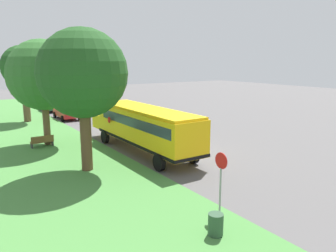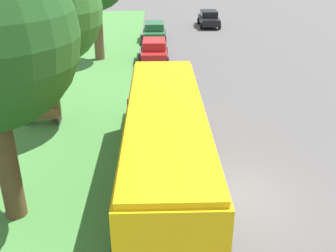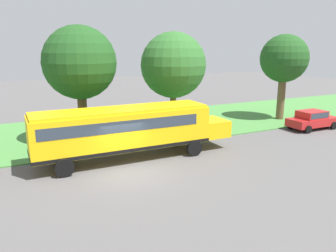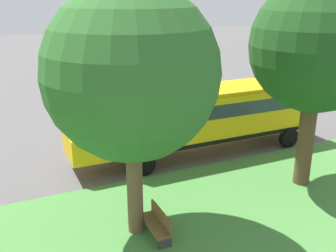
# 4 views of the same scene
# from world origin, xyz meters

# --- Properties ---
(ground_plane) EXTENTS (120.00, 120.00, 0.00)m
(ground_plane) POSITION_xyz_m (0.00, 0.00, 0.00)
(ground_plane) COLOR #565454
(grass_verge) EXTENTS (12.00, 80.00, 0.08)m
(grass_verge) POSITION_xyz_m (-10.00, 0.00, 0.04)
(grass_verge) COLOR #47843D
(grass_verge) RESTS_ON ground
(school_bus) EXTENTS (2.85, 12.42, 3.16)m
(school_bus) POSITION_xyz_m (-2.37, 0.73, 1.92)
(school_bus) COLOR yellow
(school_bus) RESTS_ON ground
(car_red_nearest) EXTENTS (2.02, 4.40, 1.56)m
(car_red_nearest) POSITION_xyz_m (-2.80, 17.03, 0.88)
(car_red_nearest) COLOR #B21E1E
(car_red_nearest) RESTS_ON ground
(oak_tree_beside_bus) EXTENTS (4.98, 4.98, 8.14)m
(oak_tree_beside_bus) POSITION_xyz_m (-6.97, -0.86, 5.63)
(oak_tree_beside_bus) COLOR brown
(oak_tree_beside_bus) RESTS_ON ground
(oak_tree_roadside_mid) EXTENTS (5.16, 5.16, 7.88)m
(oak_tree_roadside_mid) POSITION_xyz_m (-7.34, 6.44, 5.24)
(oak_tree_roadside_mid) COLOR brown
(oak_tree_roadside_mid) RESTS_ON ground
(oak_tree_far_end) EXTENTS (4.33, 4.33, 7.86)m
(oak_tree_far_end) POSITION_xyz_m (-6.91, 17.42, 5.57)
(oak_tree_far_end) COLOR brown
(oak_tree_far_end) RESTS_ON ground
(park_bench) EXTENTS (1.60, 0.51, 0.92)m
(park_bench) POSITION_xyz_m (-8.03, 5.90, 0.47)
(park_bench) COLOR brown
(park_bench) RESTS_ON ground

